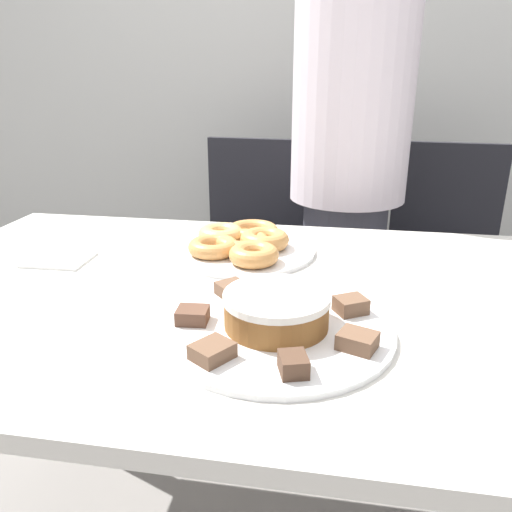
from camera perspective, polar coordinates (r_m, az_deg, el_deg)
The scene contains 22 objects.
wall_back at distance 2.43m, azimuth 7.32°, elevation 23.43°, with size 8.00×0.05×2.60m.
table at distance 1.00m, azimuth 1.41°, elevation -8.81°, with size 1.56×0.90×0.76m.
person_standing at distance 1.66m, azimuth 10.39°, elevation 8.28°, with size 0.37×0.37×1.57m.
office_chair_left at distance 1.94m, azimuth -0.85°, elevation -1.30°, with size 0.47×0.47×0.92m.
office_chair_right at distance 1.95m, azimuth 20.41°, elevation -2.51°, with size 0.47×0.47×0.92m.
plate_cake at distance 0.82m, azimuth 2.31°, elevation -8.24°, with size 0.38×0.38×0.01m.
plate_donuts at distance 1.17m, azimuth -1.60°, elevation 0.70°, with size 0.34×0.34×0.01m.
frosted_cake at distance 0.81m, azimuth 2.35°, elevation -6.14°, with size 0.17×0.17×0.06m.
lamington_0 at distance 0.87m, azimuth 10.77°, elevation -5.53°, with size 0.06×0.06×0.03m.
lamington_1 at distance 0.93m, azimuth 4.66°, elevation -3.53°, with size 0.05×0.05×0.02m.
lamington_2 at distance 0.92m, azimuth -2.67°, elevation -3.89°, with size 0.07×0.07×0.02m.
lamington_3 at distance 0.83m, azimuth -7.26°, elevation -6.73°, with size 0.05×0.05×0.02m.
lamington_4 at distance 0.73m, azimuth -5.02°, elevation -10.77°, with size 0.07×0.07×0.02m.
lamington_5 at distance 0.69m, azimuth 4.29°, elevation -12.23°, with size 0.05×0.05×0.03m.
lamington_6 at distance 0.76m, azimuth 11.52°, elevation -9.46°, with size 0.07×0.06×0.02m.
donut_0 at distance 1.16m, azimuth -1.61°, elevation 1.68°, with size 0.13×0.13×0.03m.
donut_1 at distance 1.21m, azimuth -4.05°, elevation 2.49°, with size 0.11×0.11×0.04m.
donut_2 at distance 1.13m, azimuth -4.90°, elevation 1.07°, with size 0.11×0.11×0.03m.
donut_3 at distance 1.07m, azimuth -0.24°, elevation 0.17°, with size 0.11×0.11×0.04m.
donut_4 at distance 1.16m, azimuth 0.97°, elevation 1.87°, with size 0.12×0.12×0.04m.
donut_5 at distance 1.24m, azimuth -0.38°, elevation 2.83°, with size 0.13×0.13×0.03m.
napkin at distance 1.20m, azimuth -21.60°, elevation -0.41°, with size 0.14×0.11×0.01m.
Camera 1 is at (0.12, -0.87, 1.15)m, focal length 35.00 mm.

